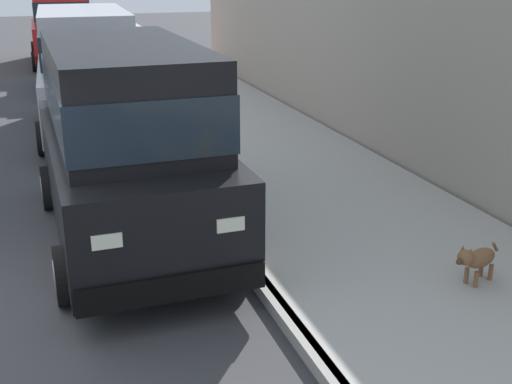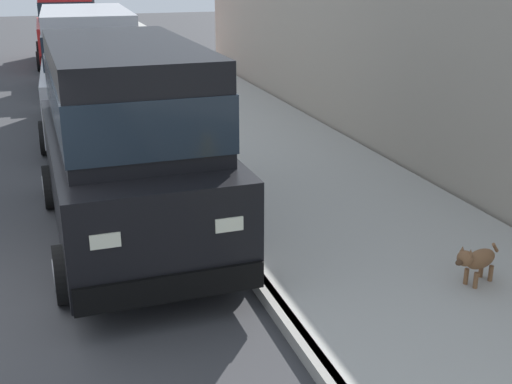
% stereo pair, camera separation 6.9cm
% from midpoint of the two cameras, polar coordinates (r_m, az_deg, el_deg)
% --- Properties ---
extents(curb, '(0.16, 64.00, 0.14)m').
position_cam_midpoint_polar(curb, '(7.63, -0.48, -6.59)').
color(curb, gray).
rests_on(curb, ground).
extents(sidewalk, '(3.60, 64.00, 0.14)m').
position_cam_midpoint_polar(sidewalk, '(8.31, 11.47, -4.74)').
color(sidewalk, '#A8A59E').
rests_on(sidewalk, ground).
extents(car_black_van, '(2.19, 4.93, 2.52)m').
position_cam_midpoint_polar(car_black_van, '(8.30, -10.96, 4.99)').
color(car_black_van, black).
rests_on(car_black_van, ground).
extents(car_silver_van, '(2.25, 4.96, 2.52)m').
position_cam_midpoint_polar(car_silver_van, '(14.04, -14.24, 10.65)').
color(car_silver_van, '#BCBCC1').
rests_on(car_silver_van, ground).
extents(car_grey_hatchback, '(2.00, 3.83, 1.88)m').
position_cam_midpoint_polar(car_grey_hatchback, '(19.11, -15.19, 11.54)').
color(car_grey_hatchback, slate).
rests_on(car_grey_hatchback, ground).
extents(car_red_van, '(2.18, 4.92, 2.52)m').
position_cam_midpoint_polar(car_red_van, '(24.26, -16.27, 14.02)').
color(car_red_van, red).
rests_on(car_red_van, ground).
extents(dog_brown, '(0.73, 0.35, 0.49)m').
position_cam_midpoint_polar(dog_brown, '(7.38, 19.02, -5.63)').
color(dog_brown, brown).
rests_on(dog_brown, sidewalk).
extents(building_facade, '(0.50, 20.00, 3.96)m').
position_cam_midpoint_polar(building_facade, '(13.12, 9.24, 12.98)').
color(building_facade, '#9E9384').
rests_on(building_facade, ground).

